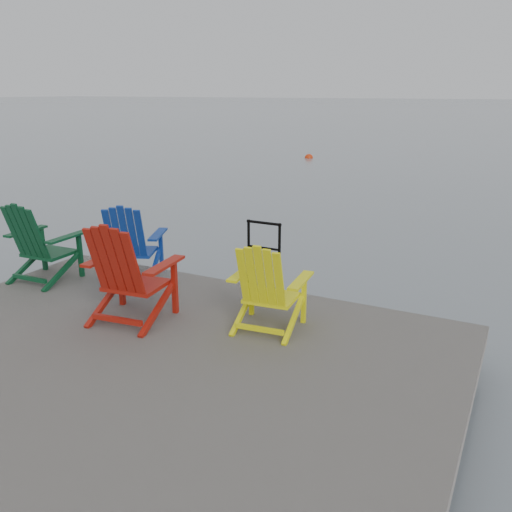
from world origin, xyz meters
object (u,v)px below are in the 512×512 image
at_px(chair_red, 128,272).
at_px(chair_blue, 130,241).
at_px(chair_green, 40,242).
at_px(chair_yellow, 267,286).
at_px(handrail, 264,249).
at_px(buoy_b, 309,158).

bearing_deg(chair_red, chair_blue, 122.23).
distance_m(chair_green, chair_yellow, 3.40).
distance_m(handrail, buoy_b, 18.53).
xyz_separation_m(chair_green, chair_blue, (1.02, 0.62, -0.02)).
height_order(chair_red, buoy_b, chair_red).
distance_m(chair_green, buoy_b, 18.85).
xyz_separation_m(chair_green, chair_red, (1.93, -0.52, 0.03)).
height_order(handrail, chair_blue, chair_blue).
bearing_deg(buoy_b, handrail, -70.21).
height_order(chair_yellow, buoy_b, chair_yellow).
bearing_deg(buoy_b, chair_blue, -75.93).
relative_size(chair_blue, chair_red, 0.91).
distance_m(chair_red, chair_yellow, 1.55).
height_order(chair_blue, chair_yellow, chair_blue).
xyz_separation_m(chair_red, chair_yellow, (1.47, 0.48, -0.08)).
height_order(chair_green, chair_blue, chair_green).
height_order(handrail, chair_red, chair_red).
bearing_deg(handrail, chair_red, -118.41).
height_order(chair_green, buoy_b, chair_green).
relative_size(chair_red, chair_yellow, 1.16).
bearing_deg(chair_yellow, chair_red, -167.64).
xyz_separation_m(handrail, chair_green, (-2.80, -1.10, 0.01)).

